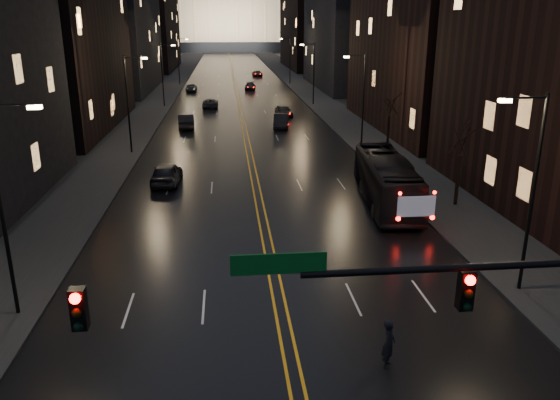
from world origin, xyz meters
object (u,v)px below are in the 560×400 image
object	(u,v)px
bus	(386,180)
receding_car_a	(281,121)
oncoming_car_a	(167,173)
traffic_signal	(558,304)
pedestrian_a	(389,344)
oncoming_car_b	(186,121)

from	to	relation	value
bus	receding_car_a	distance (m)	29.04
bus	oncoming_car_a	xyz separation A→B (m)	(-15.21, 6.29, -0.79)
traffic_signal	bus	bearing A→B (deg)	83.60
oncoming_car_a	pedestrian_a	xyz separation A→B (m)	(10.09, -24.39, 0.08)
oncoming_car_b	oncoming_car_a	bearing A→B (deg)	84.91
oncoming_car_a	traffic_signal	bearing A→B (deg)	116.69
oncoming_car_b	pedestrian_a	world-z (taller)	pedestrian_a
oncoming_car_b	receding_car_a	world-z (taller)	oncoming_car_b
oncoming_car_a	pedestrian_a	bearing A→B (deg)	115.94
oncoming_car_b	receding_car_a	bearing A→B (deg)	170.61
traffic_signal	pedestrian_a	world-z (taller)	traffic_signal
traffic_signal	pedestrian_a	size ratio (longest dim) A/B	9.30
oncoming_car_b	receding_car_a	distance (m)	11.08
oncoming_car_a	oncoming_car_b	distance (m)	23.25
oncoming_car_a	receding_car_a	size ratio (longest dim) A/B	1.02
oncoming_car_a	pedestrian_a	distance (m)	26.40
bus	receding_car_a	bearing A→B (deg)	103.99
receding_car_a	pedestrian_a	size ratio (longest dim) A/B	2.62
traffic_signal	receding_car_a	world-z (taller)	traffic_signal
oncoming_car_a	receding_car_a	world-z (taller)	oncoming_car_a
bus	oncoming_car_a	size ratio (longest dim) A/B	2.36
oncoming_car_b	pedestrian_a	distance (m)	48.71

